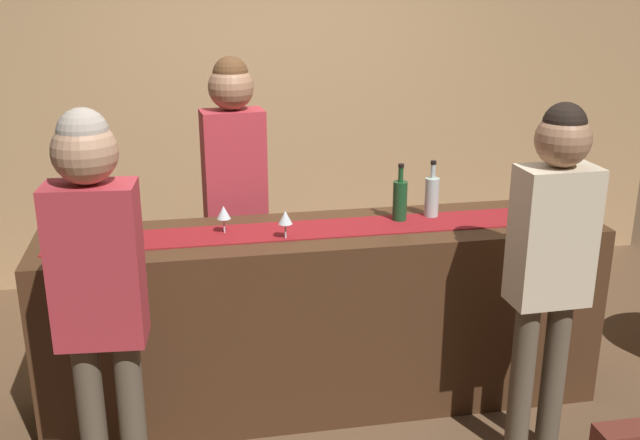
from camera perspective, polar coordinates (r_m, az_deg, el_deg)
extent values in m
plane|color=brown|center=(4.11, 0.35, -13.57)|extent=(10.00, 10.00, 0.00)
cube|color=tan|center=(5.41, -3.54, 10.70)|extent=(6.00, 0.12, 2.90)
cube|color=#472B19|center=(3.87, 0.36, -7.49)|extent=(2.83, 0.60, 0.97)
cube|color=maroon|center=(3.69, 0.38, -0.67)|extent=(2.69, 0.28, 0.01)
cylinder|color=#B2C6C1|center=(3.89, 8.63, 1.72)|extent=(0.07, 0.07, 0.21)
cylinder|color=#B2C6C1|center=(3.85, 8.73, 3.75)|extent=(0.03, 0.03, 0.08)
cylinder|color=black|center=(3.84, 8.76, 4.42)|extent=(0.03, 0.03, 0.02)
cylinder|color=#194723|center=(3.80, 6.19, 1.44)|extent=(0.07, 0.07, 0.21)
cylinder|color=#194723|center=(3.76, 6.26, 3.52)|extent=(0.03, 0.03, 0.08)
cylinder|color=black|center=(3.75, 6.29, 4.20)|extent=(0.03, 0.03, 0.02)
cylinder|color=silver|center=(3.55, -2.67, -1.47)|extent=(0.06, 0.06, 0.00)
cylinder|color=silver|center=(3.54, -2.68, -0.87)|extent=(0.01, 0.01, 0.08)
cone|color=silver|center=(3.52, -2.70, 0.21)|extent=(0.07, 0.07, 0.06)
cylinder|color=silver|center=(3.65, -7.39, -1.04)|extent=(0.06, 0.06, 0.00)
cylinder|color=silver|center=(3.64, -7.41, -0.45)|extent=(0.01, 0.01, 0.08)
cone|color=silver|center=(3.62, -7.46, 0.60)|extent=(0.07, 0.07, 0.06)
cylinder|color=silver|center=(4.06, 16.86, 0.33)|extent=(0.06, 0.06, 0.00)
cylinder|color=silver|center=(4.05, 16.91, 0.86)|extent=(0.01, 0.01, 0.08)
cone|color=silver|center=(4.03, 17.00, 1.81)|extent=(0.07, 0.07, 0.06)
cylinder|color=#26262B|center=(4.39, -5.27, -5.33)|extent=(0.11, 0.11, 0.83)
cylinder|color=#26262B|center=(4.37, -7.34, -5.55)|extent=(0.11, 0.11, 0.83)
cube|color=#B7333D|center=(4.14, -6.66, 3.97)|extent=(0.36, 0.23, 0.65)
sphere|color=#9E7051|center=(4.05, -6.90, 10.16)|extent=(0.25, 0.25, 0.25)
sphere|color=brown|center=(4.04, -6.93, 11.11)|extent=(0.19, 0.19, 0.19)
cylinder|color=brown|center=(3.62, 15.31, -11.87)|extent=(0.11, 0.11, 0.79)
cylinder|color=brown|center=(3.69, 17.57, -11.47)|extent=(0.11, 0.11, 0.79)
cube|color=beige|center=(3.36, 17.53, -1.21)|extent=(0.35, 0.21, 0.62)
sphere|color=#9E7051|center=(3.25, 18.26, 5.93)|extent=(0.24, 0.24, 0.24)
sphere|color=black|center=(3.24, 18.38, 7.04)|extent=(0.18, 0.18, 0.18)
cylinder|color=brown|center=(3.29, -17.10, -15.19)|extent=(0.11, 0.11, 0.81)
cylinder|color=brown|center=(3.26, -14.24, -15.23)|extent=(0.11, 0.11, 0.81)
cube|color=#B7333D|center=(2.94, -16.89, -3.34)|extent=(0.36, 0.23, 0.64)
sphere|color=tan|center=(2.81, -17.73, 5.04)|extent=(0.24, 0.24, 0.24)
sphere|color=#AD9E8E|center=(2.80, -17.86, 6.36)|extent=(0.19, 0.19, 0.19)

